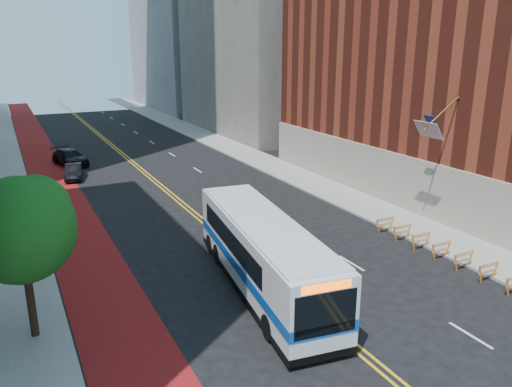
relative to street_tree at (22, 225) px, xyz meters
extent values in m
plane|color=black|center=(11.24, -6.04, -4.91)|extent=(160.00, 160.00, 0.00)
cube|color=gray|center=(-0.76, 23.96, -4.84)|extent=(4.00, 140.00, 0.15)
cube|color=gray|center=(23.24, 23.96, -4.84)|extent=(4.00, 140.00, 0.15)
cube|color=maroon|center=(3.14, 23.96, -4.91)|extent=(3.60, 140.00, 0.01)
cube|color=gold|center=(11.06, 23.96, -4.91)|extent=(0.14, 140.00, 0.01)
cube|color=gold|center=(11.42, 23.96, -4.91)|extent=(0.14, 140.00, 0.01)
cube|color=silver|center=(16.04, -8.04, -4.90)|extent=(0.14, 2.20, 0.01)
cube|color=silver|center=(16.04, -0.04, -4.90)|extent=(0.14, 2.20, 0.01)
cube|color=silver|center=(16.04, 7.96, -4.90)|extent=(0.14, 2.20, 0.01)
cube|color=silver|center=(16.04, 15.96, -4.90)|extent=(0.14, 2.20, 0.01)
cube|color=silver|center=(16.04, 23.96, -4.90)|extent=(0.14, 2.20, 0.01)
cube|color=silver|center=(16.04, 31.96, -4.90)|extent=(0.14, 2.20, 0.01)
cube|color=silver|center=(16.04, 39.96, -4.90)|extent=(0.14, 2.20, 0.01)
cube|color=silver|center=(16.04, 47.96, -4.90)|extent=(0.14, 2.20, 0.01)
cube|color=silver|center=(16.04, 55.96, -4.90)|extent=(0.14, 2.20, 0.01)
cube|color=silver|center=(16.04, 63.96, -4.90)|extent=(0.14, 2.20, 0.01)
cube|color=silver|center=(16.04, 71.96, -4.90)|extent=(0.14, 2.20, 0.01)
cube|color=silver|center=(16.04, 79.96, -4.90)|extent=(0.14, 2.20, 0.01)
cube|color=maroon|center=(33.24, 5.96, 6.09)|extent=(16.00, 36.00, 22.00)
cube|color=#9E9384|center=(25.29, 5.96, -2.91)|extent=(0.50, 36.00, 4.00)
cube|color=black|center=(25.39, -0.04, -3.81)|extent=(0.35, 2.80, 2.20)
cube|color=black|center=(25.39, 6.96, -3.81)|extent=(0.35, 2.80, 2.20)
cube|color=black|center=(25.39, 13.96, -3.81)|extent=(0.35, 2.80, 2.20)
cube|color=#A57F33|center=(25.29, 1.96, 3.59)|extent=(0.25, 0.25, 0.25)
cylinder|color=#A57F33|center=(23.94, 1.96, 2.69)|extent=(2.85, 0.12, 2.05)
cube|color=#B21419|center=(22.94, 1.96, 1.69)|extent=(0.75, 1.90, 1.05)
cube|color=navy|center=(23.49, 2.41, 2.24)|extent=(0.39, 0.85, 0.52)
cube|color=orange|center=(20.29, -6.49, -4.41)|extent=(0.32, 0.06, 0.99)
cube|color=orange|center=(20.29, -4.94, -4.41)|extent=(0.32, 0.06, 0.99)
cube|color=orange|center=(21.39, -4.94, -4.41)|extent=(0.32, 0.06, 0.99)
cube|color=orange|center=(20.84, -4.94, -4.01)|extent=(1.25, 0.05, 0.22)
cube|color=orange|center=(20.84, -4.94, -4.36)|extent=(1.25, 0.05, 0.18)
cube|color=orange|center=(20.29, -3.39, -4.41)|extent=(0.32, 0.06, 0.99)
cube|color=orange|center=(21.39, -3.39, -4.41)|extent=(0.32, 0.06, 0.99)
cube|color=orange|center=(20.84, -3.39, -4.01)|extent=(1.25, 0.05, 0.22)
cube|color=orange|center=(20.84, -3.39, -4.36)|extent=(1.25, 0.05, 0.18)
cube|color=orange|center=(20.29, -1.84, -4.41)|extent=(0.32, 0.06, 0.99)
cube|color=orange|center=(21.39, -1.84, -4.41)|extent=(0.32, 0.06, 0.99)
cube|color=orange|center=(20.84, -1.84, -4.01)|extent=(1.25, 0.05, 0.22)
cube|color=orange|center=(20.84, -1.84, -4.36)|extent=(1.25, 0.05, 0.18)
cube|color=orange|center=(20.29, -0.29, -4.41)|extent=(0.32, 0.06, 0.99)
cube|color=orange|center=(21.39, -0.29, -4.41)|extent=(0.32, 0.06, 0.99)
cube|color=orange|center=(20.84, -0.29, -4.01)|extent=(1.25, 0.05, 0.22)
cube|color=orange|center=(20.84, -0.29, -4.36)|extent=(1.25, 0.05, 0.18)
cube|color=orange|center=(20.29, 1.26, -4.41)|extent=(0.32, 0.06, 0.99)
cube|color=orange|center=(21.39, 1.26, -4.41)|extent=(0.32, 0.06, 0.99)
cube|color=orange|center=(20.84, 1.26, -4.01)|extent=(1.25, 0.05, 0.22)
cube|color=orange|center=(20.84, 1.26, -4.36)|extent=(1.25, 0.05, 0.18)
cube|color=orange|center=(20.29, 2.81, -4.41)|extent=(0.32, 0.06, 0.99)
cube|color=orange|center=(21.39, 2.81, -4.41)|extent=(0.32, 0.06, 0.99)
cube|color=orange|center=(20.84, 2.81, -4.01)|extent=(1.25, 0.05, 0.22)
cube|color=orange|center=(20.84, 2.81, -4.36)|extent=(1.25, 0.05, 0.18)
cylinder|color=black|center=(-0.06, -0.04, -3.16)|extent=(0.32, 0.32, 3.20)
sphere|color=#0E450F|center=(-0.06, -0.04, -0.16)|extent=(4.20, 4.20, 4.20)
sphere|color=#0E450F|center=(0.54, 0.36, 0.44)|extent=(2.80, 2.80, 2.80)
sphere|color=#0E450F|center=(-0.56, -0.34, 0.24)|extent=(2.40, 2.40, 2.40)
cube|color=silver|center=(10.29, -0.49, -2.98)|extent=(4.55, 13.34, 3.11)
cube|color=#0D43A3|center=(10.29, -0.49, -3.44)|extent=(4.60, 13.39, 0.49)
cube|color=black|center=(10.41, 0.38, -2.46)|extent=(4.08, 9.46, 1.04)
cube|color=black|center=(9.43, -6.94, -2.73)|extent=(2.49, 0.44, 1.74)
cube|color=black|center=(11.16, 5.96, -2.51)|extent=(2.26, 0.41, 1.09)
cube|color=#FF5905|center=(9.43, -6.95, -1.64)|extent=(1.98, 0.35, 0.33)
cube|color=silver|center=(10.29, -0.49, -1.37)|extent=(4.32, 12.68, 0.13)
cube|color=black|center=(10.29, -0.49, -4.53)|extent=(4.59, 13.38, 0.33)
cylinder|color=black|center=(8.46, -4.47, -4.37)|extent=(0.47, 1.12, 1.09)
cylinder|color=black|center=(11.01, -4.81, -4.37)|extent=(0.47, 1.12, 1.09)
cylinder|color=black|center=(9.51, 3.31, -4.37)|extent=(0.47, 1.12, 1.09)
cylinder|color=black|center=(12.06, 2.97, -4.37)|extent=(0.47, 1.12, 1.09)
cylinder|color=black|center=(9.72, 4.87, -4.37)|extent=(0.47, 1.12, 1.09)
cylinder|color=black|center=(12.27, 4.53, -4.37)|extent=(0.47, 1.12, 1.09)
imported|color=black|center=(1.94, 14.49, -4.16)|extent=(2.45, 4.64, 1.51)
imported|color=black|center=(5.00, 25.91, -4.25)|extent=(2.09, 4.19, 1.32)
imported|color=black|center=(5.45, 31.70, -4.14)|extent=(3.43, 5.71, 1.55)
camera|label=1|loc=(-0.15, -20.15, 6.67)|focal=35.00mm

